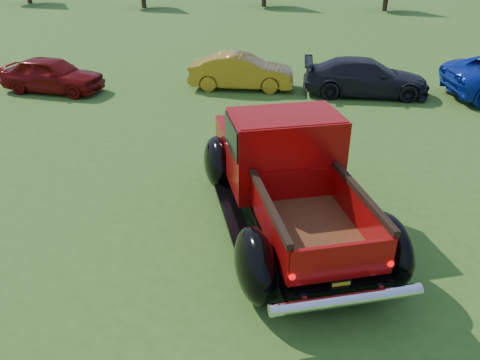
{
  "coord_description": "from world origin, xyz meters",
  "views": [
    {
      "loc": [
        0.98,
        -7.29,
        5.05
      ],
      "look_at": [
        -0.17,
        0.2,
        1.04
      ],
      "focal_mm": 35.0,
      "sensor_mm": 36.0,
      "label": 1
    }
  ],
  "objects": [
    {
      "name": "show_car_grey",
      "position": [
        2.88,
        9.2,
        0.62
      ],
      "size": [
        4.35,
        1.88,
        1.25
      ],
      "primitive_type": "imported",
      "rotation": [
        0.0,
        0.0,
        1.6
      ],
      "color": "black",
      "rests_on": "ground"
    },
    {
      "name": "show_car_yellow",
      "position": [
        -1.5,
        9.3,
        0.62
      ],
      "size": [
        3.8,
        1.47,
        1.23
      ],
      "primitive_type": "imported",
      "rotation": [
        0.0,
        0.0,
        1.62
      ],
      "color": "#AB7916",
      "rests_on": "ground"
    },
    {
      "name": "show_car_red",
      "position": [
        -8.08,
        7.9,
        0.62
      ],
      "size": [
        3.74,
        1.78,
        1.23
      ],
      "primitive_type": "imported",
      "rotation": [
        0.0,
        0.0,
        1.48
      ],
      "color": "maroon",
      "rests_on": "ground"
    },
    {
      "name": "ground",
      "position": [
        0.0,
        0.0,
        0.0
      ],
      "size": [
        120.0,
        120.0,
        0.0
      ],
      "primitive_type": "plane",
      "color": "#38621C",
      "rests_on": "ground"
    },
    {
      "name": "pickup_truck",
      "position": [
        0.58,
        0.86,
        1.01
      ],
      "size": [
        4.19,
        6.08,
        2.12
      ],
      "rotation": [
        0.0,
        0.0,
        0.35
      ],
      "color": "black",
      "rests_on": "ground"
    }
  ]
}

